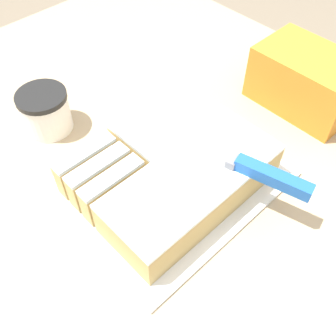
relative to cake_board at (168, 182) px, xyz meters
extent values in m
cube|color=tan|center=(0.01, 0.00, -0.46)|extent=(1.40, 1.10, 0.92)
cube|color=white|center=(0.00, 0.00, 0.00)|extent=(0.31, 0.37, 0.01)
cube|color=tan|center=(0.00, 0.06, 0.04)|extent=(0.25, 0.19, 0.07)
cube|color=white|center=(0.00, 0.06, 0.07)|extent=(0.25, 0.19, 0.01)
cube|color=tan|center=(0.06, -0.09, 0.04)|extent=(0.13, 0.12, 0.07)
cube|color=white|center=(0.06, -0.09, 0.07)|extent=(0.13, 0.12, 0.01)
cube|color=tan|center=(-0.10, -0.10, 0.04)|extent=(0.03, 0.12, 0.07)
cube|color=white|center=(-0.10, -0.10, 0.07)|extent=(0.03, 0.12, 0.01)
cube|color=tan|center=(-0.07, -0.10, 0.04)|extent=(0.03, 0.12, 0.07)
cube|color=white|center=(-0.07, -0.10, 0.07)|extent=(0.03, 0.12, 0.01)
cube|color=tan|center=(-0.03, -0.10, 0.04)|extent=(0.03, 0.12, 0.07)
cube|color=white|center=(-0.03, -0.10, 0.07)|extent=(0.03, 0.12, 0.01)
cube|color=silver|center=(0.01, 0.04, 0.08)|extent=(0.17, 0.07, 0.00)
cube|color=slate|center=(0.09, 0.06, 0.08)|extent=(0.02, 0.03, 0.02)
cube|color=#1E59B2|center=(0.15, 0.08, 0.09)|extent=(0.13, 0.05, 0.02)
cylinder|color=white|center=(-0.27, -0.07, 0.03)|extent=(0.09, 0.09, 0.07)
cylinder|color=black|center=(-0.27, -0.07, 0.08)|extent=(0.10, 0.10, 0.01)
cube|color=orange|center=(0.04, 0.36, 0.06)|extent=(0.21, 0.14, 0.12)
camera|label=1|loc=(0.31, -0.30, 0.56)|focal=42.00mm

